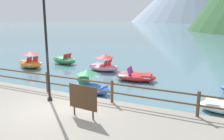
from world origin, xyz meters
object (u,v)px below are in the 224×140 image
object	(u,v)px
sign_board	(83,98)
pedal_boat_0	(104,65)
lamp_post	(46,38)
pedal_boat_3	(89,86)
pedal_boat_4	(30,62)
pedal_boat_6	(136,76)
pedal_boat_5	(64,60)

from	to	relation	value
sign_board	pedal_boat_0	bearing A→B (deg)	112.37
lamp_post	pedal_boat_3	bearing A→B (deg)	81.36
lamp_post	pedal_boat_4	bearing A→B (deg)	138.80
pedal_boat_3	pedal_boat_4	size ratio (longest dim) A/B	0.97
pedal_boat_6	sign_board	bearing A→B (deg)	-86.79
lamp_post	pedal_boat_6	distance (m)	6.79
pedal_boat_3	pedal_boat_6	world-z (taller)	pedal_boat_3
pedal_boat_5	pedal_boat_6	size ratio (longest dim) A/B	0.90
pedal_boat_0	pedal_boat_3	world-z (taller)	pedal_boat_3
pedal_boat_3	pedal_boat_4	xyz separation A→B (m)	(-7.23, 3.35, 0.04)
lamp_post	pedal_boat_0	xyz separation A→B (m)	(-1.21, 7.46, -2.66)
pedal_boat_0	pedal_boat_5	world-z (taller)	pedal_boat_0
pedal_boat_0	pedal_boat_4	bearing A→B (deg)	-165.22
pedal_boat_4	pedal_boat_6	bearing A→B (deg)	-0.48
lamp_post	sign_board	size ratio (longest dim) A/B	3.74
lamp_post	pedal_boat_6	xyz separation A→B (m)	(1.83, 5.91, -2.80)
pedal_boat_4	pedal_boat_3	bearing A→B (deg)	-24.87
pedal_boat_0	pedal_boat_4	size ratio (longest dim) A/B	0.97
pedal_boat_0	sign_board	bearing A→B (deg)	-67.63
pedal_boat_0	pedal_boat_3	size ratio (longest dim) A/B	0.99
sign_board	pedal_boat_5	world-z (taller)	sign_board
pedal_boat_3	pedal_boat_4	world-z (taller)	pedal_boat_4
sign_board	pedal_boat_3	world-z (taller)	sign_board
lamp_post	sign_board	xyz separation A→B (m)	(2.21, -0.84, -1.93)
sign_board	lamp_post	bearing A→B (deg)	159.12
pedal_boat_4	pedal_boat_5	world-z (taller)	pedal_boat_4
pedal_boat_5	pedal_boat_4	bearing A→B (deg)	-124.34
pedal_boat_4	pedal_boat_6	xyz separation A→B (m)	(8.66, -0.07, -0.17)
sign_board	pedal_boat_4	world-z (taller)	sign_board
pedal_boat_3	pedal_boat_0	bearing A→B (deg)	108.43
sign_board	pedal_boat_3	distance (m)	3.98
pedal_boat_4	pedal_boat_0	bearing A→B (deg)	14.78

